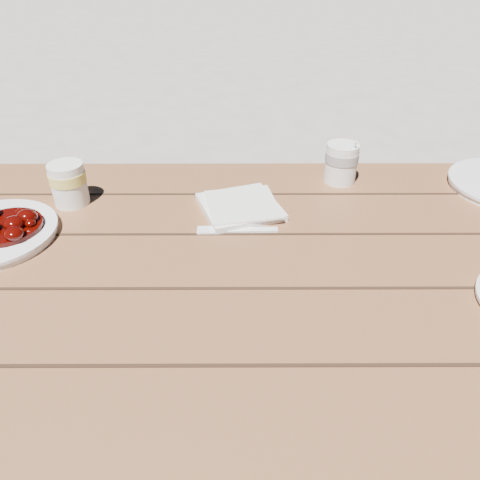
{
  "coord_description": "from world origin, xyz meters",
  "views": [
    {
      "loc": [
        -0.03,
        -0.66,
        1.24
      ],
      "look_at": [
        -0.02,
        -0.03,
        0.81
      ],
      "focal_mm": 35.0,
      "sensor_mm": 36.0,
      "label": 1
    }
  ],
  "objects": [
    {
      "name": "picnic_table",
      "position": [
        0.0,
        -0.0,
        0.59
      ],
      "size": [
        2.0,
        1.55,
        0.75
      ],
      "color": "brown",
      "rests_on": "ground"
    },
    {
      "name": "second_cup",
      "position": [
        -0.38,
        0.2,
        0.79
      ],
      "size": [
        0.07,
        0.07,
        0.09
      ],
      "primitive_type": "cylinder",
      "color": "white",
      "rests_on": "picnic_table"
    },
    {
      "name": "coffee_cup",
      "position": [
        0.2,
        0.3,
        0.79
      ],
      "size": [
        0.07,
        0.07,
        0.09
      ],
      "primitive_type": "cylinder",
      "color": "white",
      "rests_on": "picnic_table"
    },
    {
      "name": "napkin_stack",
      "position": [
        -0.02,
        0.17,
        0.76
      ],
      "size": [
        0.19,
        0.19,
        0.01
      ],
      "primitive_type": "cube",
      "rotation": [
        0.0,
        0.0,
        0.34
      ],
      "color": "white",
      "rests_on": "picnic_table"
    },
    {
      "name": "fork_table",
      "position": [
        -0.01,
        0.09,
        0.75
      ],
      "size": [
        0.16,
        0.03,
        0.0
      ],
      "primitive_type": null,
      "rotation": [
        0.0,
        0.0,
        1.6
      ],
      "color": "white",
      "rests_on": "picnic_table"
    },
    {
      "name": "goulash_stew",
      "position": [
        -0.46,
        0.07,
        0.79
      ],
      "size": [
        0.13,
        0.13,
        0.04
      ],
      "primitive_type": null,
      "color": "#3B0402",
      "rests_on": "main_plate"
    }
  ]
}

